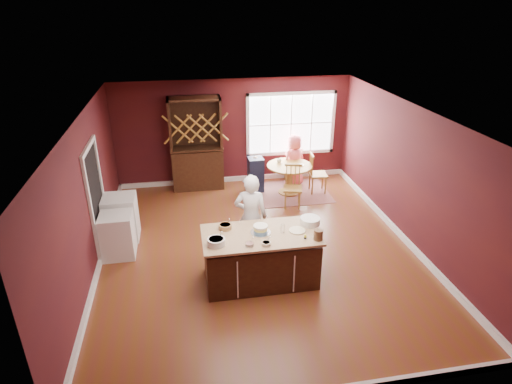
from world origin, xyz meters
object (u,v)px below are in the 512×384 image
at_px(chair_south, 293,187).
at_px(chair_north, 293,164).
at_px(toddler, 257,160).
at_px(kitchen_island, 261,258).
at_px(high_chair, 256,174).
at_px(layer_cake, 261,229).
at_px(chair_east, 318,173).
at_px(baker, 251,217).
at_px(seated_woman, 294,160).
at_px(hutch, 196,144).
at_px(dining_table, 289,173).
at_px(dryer, 121,218).
at_px(washer, 118,235).

bearing_deg(chair_south, chair_north, 89.51).
relative_size(chair_south, toddler, 3.91).
relative_size(kitchen_island, high_chair, 2.13).
xyz_separation_m(layer_cake, chair_east, (2.09, 3.33, -0.47)).
bearing_deg(chair_east, baker, 145.50).
height_order(chair_south, chair_north, chair_south).
xyz_separation_m(kitchen_island, chair_south, (1.27, 2.68, 0.07)).
relative_size(kitchen_island, chair_north, 2.05).
bearing_deg(chair_south, baker, -110.18).
bearing_deg(seated_woman, toddler, -16.90).
xyz_separation_m(high_chair, hutch, (-1.42, 0.47, 0.71)).
xyz_separation_m(dining_table, baker, (-1.41, -2.66, 0.30)).
xyz_separation_m(dining_table, dryer, (-3.87, -1.55, -0.07)).
xyz_separation_m(baker, toddler, (0.66, 3.01, -0.03)).
relative_size(dining_table, chair_east, 1.06).
relative_size(kitchen_island, washer, 2.28).
relative_size(dining_table, hutch, 0.47).
bearing_deg(seated_woman, chair_north, -123.32).
bearing_deg(chair_south, chair_east, 53.75).
bearing_deg(baker, seated_woman, -104.01).
relative_size(dining_table, high_chair, 1.20).
distance_m(chair_east, seated_woman, 0.74).
bearing_deg(dining_table, hutch, 161.17).
bearing_deg(chair_east, hutch, 79.33).
relative_size(seated_woman, dryer, 1.46).
bearing_deg(kitchen_island, hutch, 101.34).
height_order(layer_cake, chair_north, layer_cake).
height_order(dining_table, chair_south, chair_south).
relative_size(baker, chair_east, 1.61).
bearing_deg(toddler, hutch, 164.55).
bearing_deg(seated_woman, dining_table, 38.37).
height_order(chair_south, high_chair, chair_south).
relative_size(toddler, dryer, 0.28).
bearing_deg(chair_north, layer_cake, 63.77).
relative_size(baker, washer, 1.95).
bearing_deg(high_chair, hutch, 160.05).
xyz_separation_m(baker, chair_south, (1.30, 1.91, -0.33)).
bearing_deg(washer, baker, -10.91).
bearing_deg(chair_north, washer, 30.89).
relative_size(chair_east, chair_south, 1.03).
height_order(kitchen_island, layer_cake, layer_cake).
bearing_deg(high_chair, chair_north, 22.65).
bearing_deg(baker, chair_east, -115.65).
bearing_deg(chair_south, dryer, -153.99).
relative_size(dining_table, seated_woman, 0.81).
distance_m(chair_north, dryer, 4.77).
bearing_deg(chair_north, high_chair, 19.80).
relative_size(seated_woman, toddler, 5.23).
distance_m(chair_north, high_chair, 1.20).
height_order(layer_cake, high_chair, layer_cake).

